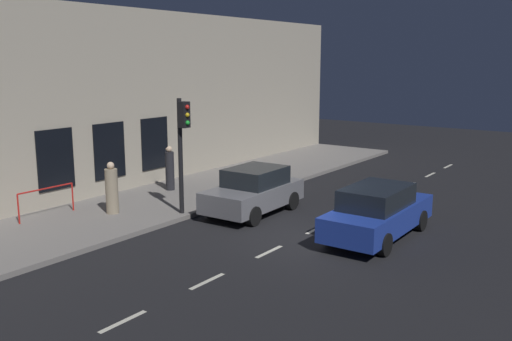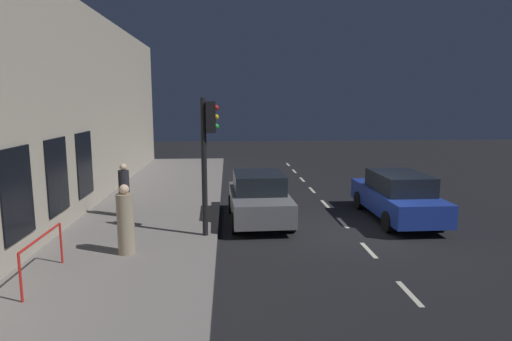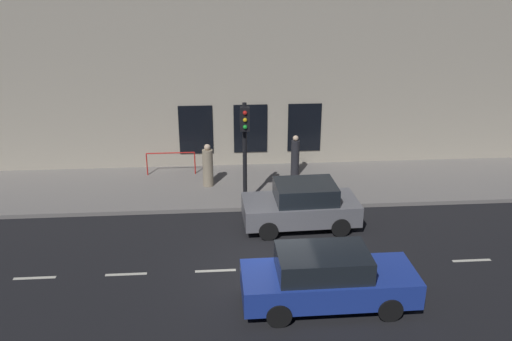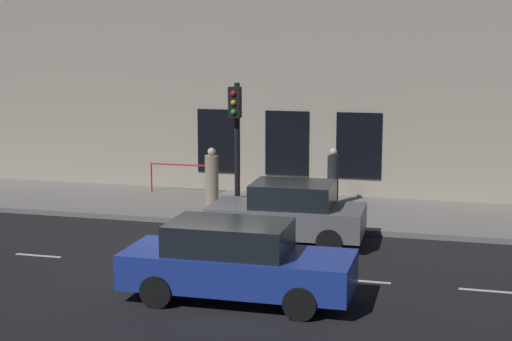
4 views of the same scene
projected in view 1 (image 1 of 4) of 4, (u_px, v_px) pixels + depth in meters
name	position (u px, v px, depth m)	size (l,w,h in m)	color
ground_plane	(300.00, 237.00, 16.78)	(60.00, 60.00, 0.00)	black
sidewalk	(152.00, 204.00, 20.36)	(4.50, 32.00, 0.15)	gray
building_facade	(101.00, 104.00, 21.15)	(0.65, 32.00, 7.16)	#B2A893
lane_centre_line	(316.00, 229.00, 17.57)	(0.12, 27.20, 0.01)	beige
traffic_light	(182.00, 137.00, 18.31)	(0.50, 0.32, 3.83)	black
parked_car_0	(254.00, 191.00, 19.25)	(2.00, 3.94, 1.58)	slate
parked_car_1	(378.00, 212.00, 16.58)	(1.86, 4.57, 1.58)	#1E389E
pedestrian_0	(112.00, 190.00, 18.70)	(0.58, 0.58, 1.74)	gray
pedestrian_1	(170.00, 170.00, 22.07)	(0.46, 0.46, 1.74)	#232328
red_railing	(46.00, 195.00, 18.26)	(0.05, 2.05, 0.97)	red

